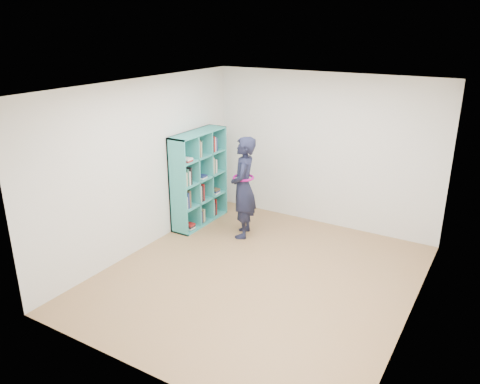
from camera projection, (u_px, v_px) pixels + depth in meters
The scene contains 9 objects.
floor at pixel (259, 277), 6.51m from camera, with size 4.50×4.50×0.00m, color #9B7346.
ceiling at pixel (261, 87), 5.63m from camera, with size 4.50×4.50×0.00m, color white.
wall_left at pixel (143, 166), 7.03m from camera, with size 0.02×4.50×2.60m, color silver.
wall_right at pixel (421, 220), 5.10m from camera, with size 0.02×4.50×2.60m, color silver.
wall_back at pixel (324, 151), 7.88m from camera, with size 4.00×0.02×2.60m, color silver.
wall_front at pixel (142, 260), 4.25m from camera, with size 4.00×0.02×2.60m, color silver.
bookshelf at pixel (198, 180), 8.06m from camera, with size 0.36×1.22×1.63m.
person at pixel (243, 188), 7.52m from camera, with size 0.60×0.72×1.67m.
smartphone at pixel (235, 179), 7.59m from camera, with size 0.06×0.09×0.14m.
Camera 1 is at (2.71, -5.04, 3.33)m, focal length 35.00 mm.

